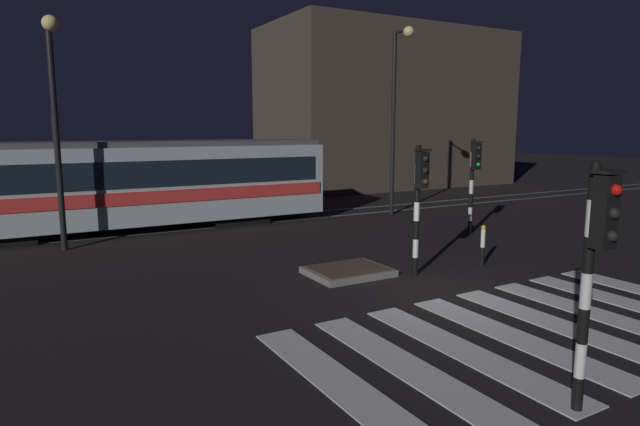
{
  "coord_description": "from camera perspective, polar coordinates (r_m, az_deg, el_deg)",
  "views": [
    {
      "loc": [
        -8.09,
        -8.79,
        3.68
      ],
      "look_at": [
        -0.96,
        3.89,
        1.4
      ],
      "focal_mm": 30.23,
      "sensor_mm": 36.0,
      "label": 1
    }
  ],
  "objects": [
    {
      "name": "ground_plane",
      "position": [
        12.5,
        12.8,
        -8.44
      ],
      "size": [
        120.0,
        120.0,
        0.0
      ],
      "primitive_type": "plane",
      "color": "black"
    },
    {
      "name": "rail_near",
      "position": [
        21.27,
        -6.56,
        -1.07
      ],
      "size": [
        80.0,
        0.12,
        0.03
      ],
      "primitive_type": "cube",
      "color": "#59595E",
      "rests_on": "ground"
    },
    {
      "name": "rail_far",
      "position": [
        22.58,
        -7.98,
        -0.51
      ],
      "size": [
        80.0,
        0.12,
        0.03
      ],
      "primitive_type": "cube",
      "color": "#59595E",
      "rests_on": "ground"
    },
    {
      "name": "crosswalk_zebra",
      "position": [
        10.88,
        21.91,
        -11.49
      ],
      "size": [
        9.2,
        4.72,
        0.02
      ],
      "color": "silver",
      "rests_on": "ground"
    },
    {
      "name": "traffic_island",
      "position": [
        13.81,
        2.98,
        -6.18
      ],
      "size": [
        2.0,
        1.59,
        0.18
      ],
      "color": "slate",
      "rests_on": "ground"
    },
    {
      "name": "traffic_light_median_centre",
      "position": [
        13.47,
        10.49,
        2.32
      ],
      "size": [
        0.36,
        0.42,
        3.29
      ],
      "color": "black",
      "rests_on": "ground"
    },
    {
      "name": "traffic_light_kerb_mid_left",
      "position": [
        7.55,
        27.17,
        -3.69
      ],
      "size": [
        0.36,
        0.42,
        3.28
      ],
      "color": "black",
      "rests_on": "ground"
    },
    {
      "name": "traffic_light_corner_far_right",
      "position": [
        19.38,
        15.98,
        4.22
      ],
      "size": [
        0.36,
        0.42,
        3.35
      ],
      "color": "black",
      "rests_on": "ground"
    },
    {
      "name": "street_lamp_trackside_right",
      "position": [
        23.09,
        8.16,
        11.71
      ],
      "size": [
        0.44,
        1.21,
        7.71
      ],
      "color": "black",
      "rests_on": "ground"
    },
    {
      "name": "street_lamp_trackside_left",
      "position": [
        17.7,
        -26.28,
        10.08
      ],
      "size": [
        0.44,
        1.21,
        6.76
      ],
      "color": "black",
      "rests_on": "ground"
    },
    {
      "name": "tram",
      "position": [
        20.41,
        -19.81,
        2.94
      ],
      "size": [
        14.89,
        2.58,
        4.15
      ],
      "color": "#B2BCC1",
      "rests_on": "ground"
    },
    {
      "name": "bollard_island_edge",
      "position": [
        15.27,
        16.84,
        -3.27
      ],
      "size": [
        0.12,
        0.12,
        1.11
      ],
      "color": "black",
      "rests_on": "ground"
    },
    {
      "name": "building_backdrop",
      "position": [
        36.33,
        7.04,
        10.87
      ],
      "size": [
        15.62,
        8.0,
        9.92
      ],
      "primitive_type": "cube",
      "color": "#42382D",
      "rests_on": "ground"
    }
  ]
}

